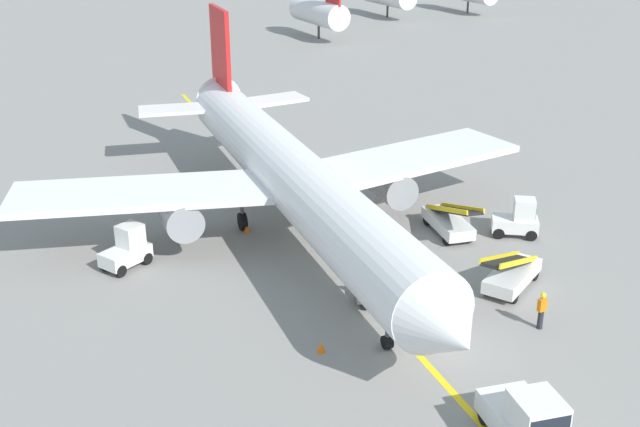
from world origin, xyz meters
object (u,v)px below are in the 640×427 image
(belt_loader_forward_hold, at_px, (512,273))
(safety_cone_nose_left, at_px, (321,347))
(ground_crew_marshaller, at_px, (542,309))
(belt_loader_aft_hold, at_px, (449,221))
(baggage_tug_near_wing, at_px, (127,249))
(baggage_cart_empty_trailing, at_px, (388,294))
(baggage_tug_by_cargo_door, at_px, (518,219))
(safety_cone_nose_right, at_px, (247,228))
(airliner, at_px, (289,174))
(pushback_tug, at_px, (528,422))

(belt_loader_forward_hold, bearing_deg, safety_cone_nose_left, -176.93)
(ground_crew_marshaller, bearing_deg, safety_cone_nose_left, 162.77)
(belt_loader_aft_hold, bearing_deg, baggage_tug_near_wing, 164.84)
(belt_loader_aft_hold, distance_m, baggage_cart_empty_trailing, 8.44)
(baggage_tug_by_cargo_door, distance_m, safety_cone_nose_right, 14.49)
(ground_crew_marshaller, distance_m, safety_cone_nose_right, 16.56)
(belt_loader_forward_hold, height_order, baggage_cart_empty_trailing, belt_loader_forward_hold)
(baggage_tug_by_cargo_door, xyz_separation_m, baggage_cart_empty_trailing, (-10.06, -2.88, -0.46))
(safety_cone_nose_left, bearing_deg, airliner, 69.83)
(baggage_tug_near_wing, height_order, baggage_cart_empty_trailing, baggage_tug_near_wing)
(baggage_tug_near_wing, xyz_separation_m, baggage_cart_empty_trailing, (9.18, -9.14, -0.46))
(airliner, relative_size, baggage_tug_by_cargo_door, 13.09)
(pushback_tug, relative_size, belt_loader_forward_hold, 0.79)
(baggage_tug_near_wing, height_order, baggage_tug_by_cargo_door, same)
(baggage_tug_near_wing, distance_m, baggage_cart_empty_trailing, 12.96)
(airliner, height_order, baggage_tug_near_wing, airliner)
(belt_loader_aft_hold, distance_m, ground_crew_marshaller, 9.97)
(pushback_tug, distance_m, baggage_tug_near_wing, 21.07)
(baggage_tug_near_wing, distance_m, belt_loader_aft_hold, 16.72)
(belt_loader_forward_hold, bearing_deg, belt_loader_aft_hold, 79.41)
(safety_cone_nose_left, bearing_deg, belt_loader_forward_hold, 3.07)
(pushback_tug, xyz_separation_m, baggage_tug_near_wing, (-7.94, 19.51, -0.07))
(baggage_tug_by_cargo_door, height_order, baggage_cart_empty_trailing, baggage_tug_by_cargo_door)
(baggage_tug_by_cargo_door, distance_m, safety_cone_nose_left, 15.42)
(ground_crew_marshaller, height_order, safety_cone_nose_left, ground_crew_marshaller)
(baggage_tug_by_cargo_door, height_order, belt_loader_aft_hold, belt_loader_aft_hold)
(belt_loader_aft_hold, xyz_separation_m, baggage_cart_empty_trailing, (-6.96, -4.77, -0.31))
(airliner, bearing_deg, baggage_cart_empty_trailing, -86.75)
(pushback_tug, height_order, safety_cone_nose_right, pushback_tug)
(pushback_tug, xyz_separation_m, belt_loader_aft_hold, (8.20, 15.14, -0.22))
(safety_cone_nose_left, relative_size, safety_cone_nose_right, 1.00)
(pushback_tug, bearing_deg, baggage_tug_by_cargo_door, 49.54)
(baggage_cart_empty_trailing, height_order, safety_cone_nose_right, baggage_cart_empty_trailing)
(baggage_tug_by_cargo_door, bearing_deg, belt_loader_forward_hold, -134.10)
(baggage_tug_by_cargo_door, distance_m, belt_loader_forward_hold, 6.15)
(baggage_cart_empty_trailing, distance_m, safety_cone_nose_left, 4.99)
(baggage_tug_near_wing, xyz_separation_m, safety_cone_nose_left, (4.66, -11.23, -0.71))
(belt_loader_forward_hold, bearing_deg, baggage_tug_by_cargo_door, 45.90)
(airliner, bearing_deg, safety_cone_nose_right, 146.27)
(belt_loader_aft_hold, xyz_separation_m, ground_crew_marshaller, (-2.49, -9.65, 0.13))
(belt_loader_aft_hold, distance_m, safety_cone_nose_right, 10.86)
(belt_loader_forward_hold, bearing_deg, baggage_tug_near_wing, 144.48)
(pushback_tug, xyz_separation_m, safety_cone_nose_left, (-3.28, 8.28, -0.77))
(airliner, distance_m, baggage_cart_empty_trailing, 9.34)
(belt_loader_aft_hold, bearing_deg, safety_cone_nose_right, 150.24)
(baggage_tug_by_cargo_door, relative_size, safety_cone_nose_right, 6.13)
(baggage_cart_empty_trailing, distance_m, ground_crew_marshaller, 6.63)
(airliner, height_order, safety_cone_nose_left, airliner)
(airliner, distance_m, belt_loader_forward_hold, 12.42)
(airliner, height_order, baggage_tug_by_cargo_door, airliner)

